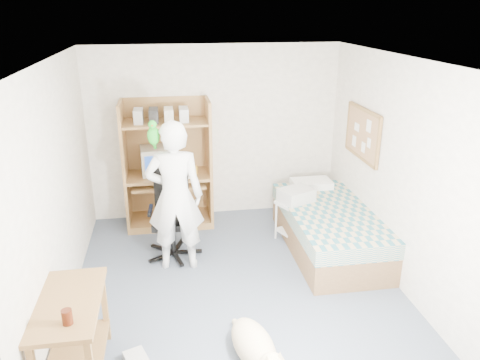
{
  "coord_description": "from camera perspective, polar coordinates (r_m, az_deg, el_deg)",
  "views": [
    {
      "loc": [
        -0.69,
        -4.56,
        2.98
      ],
      "look_at": [
        0.13,
        0.54,
        1.05
      ],
      "focal_mm": 35.0,
      "sensor_mm": 36.0,
      "label": 1
    }
  ],
  "objects": [
    {
      "name": "computer_hutch",
      "position": [
        6.66,
        -8.76,
        1.31
      ],
      "size": [
        1.2,
        0.63,
        1.8
      ],
      "color": "brown",
      "rests_on": "floor"
    },
    {
      "name": "parrot",
      "position": [
        5.24,
        -10.52,
        5.53
      ],
      "size": [
        0.13,
        0.23,
        0.37
      ],
      "rotation": [
        0.0,
        0.0,
        -0.06
      ],
      "color": "#127E17",
      "rests_on": "person"
    },
    {
      "name": "wall_left",
      "position": [
        5.0,
        -21.37,
        -1.24
      ],
      "size": [
        0.02,
        4.0,
        2.5
      ],
      "primitive_type": "cube",
      "color": "beige",
      "rests_on": "floor"
    },
    {
      "name": "printer_cart",
      "position": [
        6.3,
        6.77,
        -4.19
      ],
      "size": [
        0.57,
        0.52,
        0.55
      ],
      "rotation": [
        0.0,
        0.0,
        0.42
      ],
      "color": "silver",
      "rests_on": "floor"
    },
    {
      "name": "wall_back",
      "position": [
        6.82,
        -3.08,
        5.76
      ],
      "size": [
        3.6,
        0.02,
        2.5
      ],
      "primitive_type": "cube",
      "color": "beige",
      "rests_on": "floor"
    },
    {
      "name": "side_desk",
      "position": [
        4.27,
        -19.77,
        -16.58
      ],
      "size": [
        0.5,
        1.0,
        0.75
      ],
      "color": "brown",
      "rests_on": "floor"
    },
    {
      "name": "ceiling",
      "position": [
        4.64,
        -0.57,
        14.53
      ],
      "size": [
        3.6,
        4.0,
        0.02
      ],
      "primitive_type": "cube",
      "color": "white",
      "rests_on": "wall_back"
    },
    {
      "name": "person",
      "position": [
        5.47,
        -7.92,
        -2.01
      ],
      "size": [
        0.69,
        0.47,
        1.81
      ],
      "primitive_type": "imported",
      "rotation": [
        0.0,
        0.0,
        3.08
      ],
      "color": "white",
      "rests_on": "floor"
    },
    {
      "name": "floor",
      "position": [
        5.49,
        -0.48,
        -12.39
      ],
      "size": [
        4.0,
        4.0,
        0.0
      ],
      "primitive_type": "plane",
      "color": "#4B5767",
      "rests_on": "ground"
    },
    {
      "name": "office_chair",
      "position": [
        5.96,
        -8.22,
        -5.51
      ],
      "size": [
        0.61,
        0.61,
        1.09
      ],
      "rotation": [
        0.0,
        0.0,
        -0.06
      ],
      "color": "black",
      "rests_on": "floor"
    },
    {
      "name": "pencil_cup",
      "position": [
        6.58,
        -5.55,
        1.23
      ],
      "size": [
        0.08,
        0.08,
        0.12
      ],
      "primitive_type": "cylinder",
      "color": "gold",
      "rests_on": "computer_hutch"
    },
    {
      "name": "floor_box_b",
      "position": [
        4.53,
        -12.57,
        -20.55
      ],
      "size": [
        0.25,
        0.27,
        0.08
      ],
      "primitive_type": "cube",
      "rotation": [
        0.0,
        0.0,
        0.37
      ],
      "color": "#B3B2AE",
      "rests_on": "floor"
    },
    {
      "name": "drink_glass",
      "position": [
        3.84,
        -20.33,
        -15.39
      ],
      "size": [
        0.08,
        0.08,
        0.12
      ],
      "primitive_type": "cylinder",
      "color": "#3D1609",
      "rests_on": "side_desk"
    },
    {
      "name": "dog",
      "position": [
        4.36,
        1.97,
        -19.76
      ],
      "size": [
        0.47,
        1.01,
        0.38
      ],
      "rotation": [
        0.0,
        0.0,
        0.22
      ],
      "color": "#D0BD8C",
      "rests_on": "floor"
    },
    {
      "name": "printer",
      "position": [
        6.19,
        6.87,
        -1.86
      ],
      "size": [
        0.51,
        0.46,
        0.18
      ],
      "primitive_type": "cube",
      "rotation": [
        0.0,
        0.0,
        0.42
      ],
      "color": "#BBBBB6",
      "rests_on": "printer_cart"
    },
    {
      "name": "bed",
      "position": [
        6.16,
        10.72,
        -5.8
      ],
      "size": [
        1.02,
        2.02,
        0.66
      ],
      "color": "brown",
      "rests_on": "floor"
    },
    {
      "name": "corkboard",
      "position": [
        6.18,
        14.7,
        5.48
      ],
      "size": [
        0.04,
        0.94,
        0.66
      ],
      "color": "olive",
      "rests_on": "wall_right"
    },
    {
      "name": "wall_right",
      "position": [
        5.48,
        18.44,
        0.97
      ],
      "size": [
        0.02,
        4.0,
        2.5
      ],
      "primitive_type": "cube",
      "color": "beige",
      "rests_on": "floor"
    },
    {
      "name": "keyboard",
      "position": [
        6.56,
        -8.53,
        -0.37
      ],
      "size": [
        0.47,
        0.22,
        0.03
      ],
      "primitive_type": "cube",
      "rotation": [
        0.0,
        0.0,
        0.13
      ],
      "color": "beige",
      "rests_on": "computer_hutch"
    },
    {
      "name": "crt_monitor",
      "position": [
        6.62,
        -10.23,
        2.37
      ],
      "size": [
        0.43,
        0.45,
        0.38
      ],
      "rotation": [
        0.0,
        0.0,
        0.08
      ],
      "color": "beige",
      "rests_on": "computer_hutch"
    }
  ]
}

